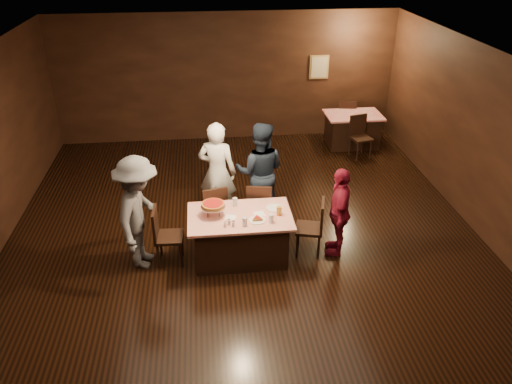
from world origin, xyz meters
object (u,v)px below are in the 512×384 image
at_px(chair_end_left, 169,236).
at_px(chair_back_near, 361,137).
at_px(diner_red_shirt, 339,212).
at_px(pizza_stand, 213,205).
at_px(glass_back, 235,202).
at_px(glass_amber, 279,211).
at_px(glass_front_right, 271,218).
at_px(diner_navy_hoodie, 260,172).
at_px(diner_white_jacket, 217,172).
at_px(diner_grey_knit, 139,213).
at_px(chair_far_left, 213,209).
at_px(back_table, 352,130).
at_px(glass_front_left, 245,222).
at_px(plate_empty, 274,208).
at_px(chair_end_right, 309,227).
at_px(chair_far_right, 260,206).
at_px(main_table, 240,236).
at_px(chair_back_far, 346,117).

height_order(chair_end_left, chair_back_near, same).
bearing_deg(diner_red_shirt, pizza_stand, -77.04).
bearing_deg(glass_back, pizza_stand, -144.46).
bearing_deg(glass_amber, glass_front_right, -126.87).
xyz_separation_m(diner_navy_hoodie, glass_front_right, (-0.00, -1.45, -0.06)).
bearing_deg(chair_back_near, glass_back, -147.53).
relative_size(diner_white_jacket, glass_amber, 13.08).
xyz_separation_m(chair_back_near, diner_white_jacket, (-3.31, -2.32, 0.44)).
bearing_deg(chair_back_near, diner_grey_knit, -156.10).
distance_m(chair_end_left, diner_grey_knit, 0.59).
xyz_separation_m(chair_far_left, glass_front_right, (0.85, -1.00, 0.37)).
distance_m(back_table, diner_grey_knit, 6.23).
distance_m(diner_red_shirt, glass_front_left, 1.54).
bearing_deg(chair_back_near, chair_far_left, -154.85).
height_order(plate_empty, glass_back, glass_back).
bearing_deg(chair_end_left, diner_grey_knit, 91.76).
height_order(chair_far_left, glass_front_right, chair_far_left).
bearing_deg(diner_navy_hoodie, glass_back, 71.21).
distance_m(diner_red_shirt, glass_front_right, 1.14).
distance_m(chair_end_right, glass_front_right, 0.79).
bearing_deg(plate_empty, diner_white_jacket, 127.53).
distance_m(diner_navy_hoodie, diner_grey_knit, 2.29).
relative_size(chair_far_right, diner_white_jacket, 0.52).
height_order(back_table, chair_end_right, chair_end_right).
bearing_deg(chair_back_near, glass_front_left, -141.82).
bearing_deg(glass_front_left, pizza_stand, 142.13).
xyz_separation_m(back_table, diner_grey_knit, (-4.53, -4.25, 0.52)).
xyz_separation_m(chair_far_left, diner_white_jacket, (0.12, 0.49, 0.44)).
distance_m(chair_end_left, chair_back_near, 5.44).
distance_m(chair_back_near, glass_back, 4.49).
relative_size(main_table, glass_front_right, 11.43).
relative_size(chair_end_right, diner_navy_hoodie, 0.53).
relative_size(chair_far_right, pizza_stand, 2.50).
xyz_separation_m(main_table, diner_navy_hoodie, (0.45, 1.20, 0.52)).
height_order(diner_navy_hoodie, diner_red_shirt, diner_navy_hoodie).
height_order(chair_back_near, diner_grey_knit, diner_grey_knit).
bearing_deg(chair_end_left, chair_end_right, -87.34).
height_order(chair_far_right, diner_red_shirt, diner_red_shirt).
bearing_deg(glass_front_right, chair_far_right, 92.86).
xyz_separation_m(chair_end_right, glass_front_left, (-1.05, -0.30, 0.37)).
bearing_deg(glass_amber, pizza_stand, 174.29).
bearing_deg(chair_far_left, chair_far_right, 165.24).
height_order(main_table, plate_empty, plate_empty).
bearing_deg(main_table, chair_end_left, -180.00).
xyz_separation_m(chair_end_right, plate_empty, (-0.55, 0.15, 0.30)).
xyz_separation_m(chair_back_far, diner_navy_hoodie, (-2.57, -3.66, 0.43)).
relative_size(chair_far_left, diner_red_shirt, 0.64).
relative_size(chair_back_near, diner_navy_hoodie, 0.53).
bearing_deg(plate_empty, back_table, 58.90).
relative_size(chair_end_left, chair_back_near, 1.00).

